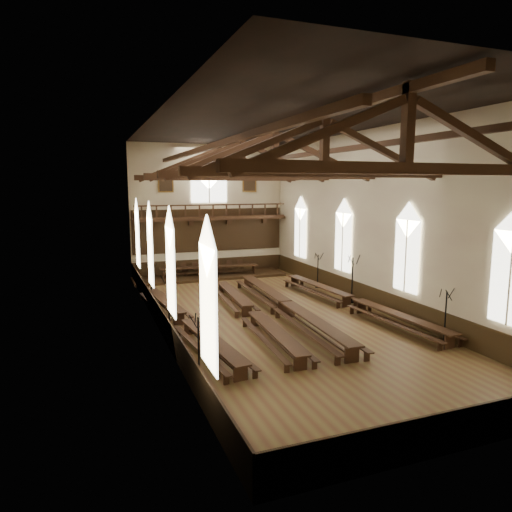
{
  "coord_description": "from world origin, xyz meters",
  "views": [
    {
      "loc": [
        -9.12,
        -21.41,
        6.9
      ],
      "look_at": [
        -0.46,
        1.5,
        3.1
      ],
      "focal_mm": 32.0,
      "sensor_mm": 36.0,
      "label": 1
    }
  ],
  "objects": [
    {
      "name": "refectory_row_a",
      "position": [
        -4.88,
        -0.3,
        0.5
      ],
      "size": [
        2.0,
        13.85,
        0.68
      ],
      "color": "#351D10",
      "rests_on": "ground"
    },
    {
      "name": "high_table",
      "position": [
        -0.45,
        11.4,
        0.77
      ],
      "size": [
        7.45,
        1.61,
        0.69
      ],
      "color": "#351D10",
      "rests_on": "dais"
    },
    {
      "name": "candelabrum_left_far",
      "position": [
        -5.55,
        5.82,
        0.7
      ],
      "size": [
        0.63,
        0.71,
        2.31
      ],
      "color": "black",
      "rests_on": "ground"
    },
    {
      "name": "room_walls",
      "position": [
        0.0,
        0.0,
        6.46
      ],
      "size": [
        26.0,
        26.0,
        26.0
      ],
      "color": "beige",
      "rests_on": "ground"
    },
    {
      "name": "portraits",
      "position": [
        0.0,
        12.9,
        7.1
      ],
      "size": [
        7.75,
        0.09,
        1.45
      ],
      "color": "brown",
      "rests_on": "room_walls"
    },
    {
      "name": "roof_trusses",
      "position": [
        0.0,
        -0.0,
        8.22
      ],
      "size": [
        11.7,
        25.7,
        2.8
      ],
      "color": "#351D10",
      "rests_on": "room_walls"
    },
    {
      "name": "ground",
      "position": [
        0.0,
        0.0,
        0.0
      ],
      "size": [
        26.0,
        26.0,
        0.0
      ],
      "primitive_type": "plane",
      "color": "brown",
      "rests_on": "ground"
    },
    {
      "name": "dais",
      "position": [
        -0.45,
        11.4,
        0.09
      ],
      "size": [
        11.4,
        2.77,
        0.18
      ],
      "primitive_type": "cube",
      "color": "black",
      "rests_on": "ground"
    },
    {
      "name": "candelabrum_left_mid",
      "position": [
        -5.55,
        -0.24,
        0.83
      ],
      "size": [
        0.82,
        0.8,
        2.74
      ],
      "color": "black",
      "rests_on": "ground"
    },
    {
      "name": "refectory_row_b",
      "position": [
        -1.34,
        -0.19,
        0.5
      ],
      "size": [
        1.79,
        13.83,
        0.68
      ],
      "color": "#351D10",
      "rests_on": "ground"
    },
    {
      "name": "candelabrum_right_mid",
      "position": [
        5.55,
        1.28,
        0.87
      ],
      "size": [
        0.86,
        0.81,
        2.85
      ],
      "color": "black",
      "rests_on": "ground"
    },
    {
      "name": "wainscot_band",
      "position": [
        0.0,
        0.0,
        0.6
      ],
      "size": [
        12.0,
        26.0,
        1.2
      ],
      "color": "black",
      "rests_on": "ground"
    },
    {
      "name": "candelabrum_left_near",
      "position": [
        -5.55,
        -6.2,
        0.75
      ],
      "size": [
        0.74,
        0.7,
        2.46
      ],
      "color": "black",
      "rests_on": "ground"
    },
    {
      "name": "refectory_row_c",
      "position": [
        0.8,
        0.18,
        0.57
      ],
      "size": [
        1.95,
        14.74,
        0.78
      ],
      "color": "#351D10",
      "rests_on": "ground"
    },
    {
      "name": "candelabrum_right_far",
      "position": [
        5.55,
        5.53,
        0.73
      ],
      "size": [
        0.68,
        0.73,
        2.4
      ],
      "color": "black",
      "rests_on": "ground"
    },
    {
      "name": "refectory_row_d",
      "position": [
        4.73,
        -0.19,
        0.53
      ],
      "size": [
        1.89,
        14.2,
        0.72
      ],
      "color": "#351D10",
      "rests_on": "ground"
    },
    {
      "name": "end_window",
      "position": [
        0.0,
        12.9,
        7.22
      ],
      "size": [
        2.8,
        0.12,
        3.8
      ],
      "color": "white",
      "rests_on": "room_walls"
    },
    {
      "name": "minstrels_gallery",
      "position": [
        0.0,
        12.66,
        3.91
      ],
      "size": [
        11.8,
        1.24,
        3.7
      ],
      "color": "#351D10",
      "rests_on": "room_walls"
    },
    {
      "name": "high_chairs",
      "position": [
        -0.45,
        12.12,
        0.69
      ],
      "size": [
        5.85,
        0.46,
        0.92
      ],
      "color": "#351D10",
      "rests_on": "dais"
    },
    {
      "name": "candelabrum_right_near",
      "position": [
        5.55,
        -6.21,
        0.74
      ],
      "size": [
        0.67,
        0.75,
        2.44
      ],
      "color": "black",
      "rests_on": "ground"
    },
    {
      "name": "side_windows",
      "position": [
        -0.0,
        -0.0,
        3.74
      ],
      "size": [
        11.85,
        19.8,
        4.5
      ],
      "color": "white",
      "rests_on": "room_walls"
    }
  ]
}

